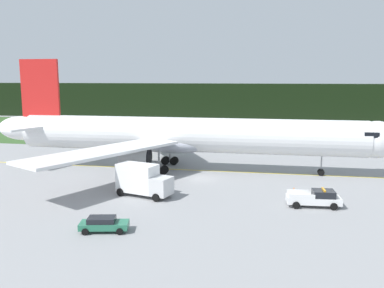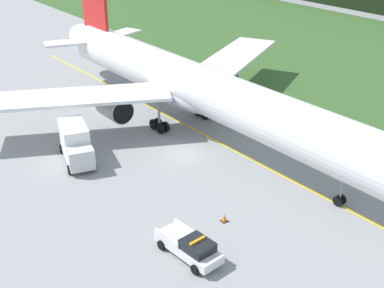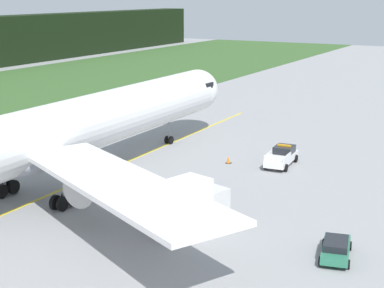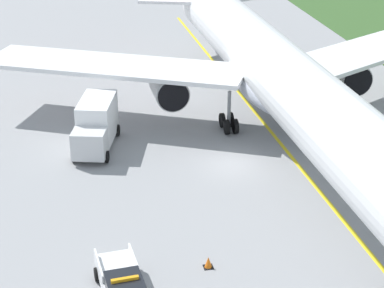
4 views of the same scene
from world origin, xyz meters
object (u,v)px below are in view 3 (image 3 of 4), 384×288
object	(u,v)px
ops_pickup_truck	(282,156)
airliner	(52,135)
catering_truck	(187,203)
staff_car	(336,248)
apron_cone	(228,160)

from	to	relation	value
ops_pickup_truck	airliner	bearing A→B (deg)	141.08
catering_truck	airliner	bearing A→B (deg)	83.73
staff_car	apron_cone	bearing A→B (deg)	42.87
ops_pickup_truck	catering_truck	size ratio (longest dim) A/B	0.83
catering_truck	ops_pickup_truck	bearing A→B (deg)	-0.70
airliner	apron_cone	size ratio (longest dim) A/B	86.18
catering_truck	staff_car	bearing A→B (deg)	-89.92
ops_pickup_truck	catering_truck	world-z (taller)	catering_truck
catering_truck	apron_cone	distance (m)	17.75
staff_car	apron_cone	world-z (taller)	staff_car
airliner	ops_pickup_truck	xyz separation A→B (m)	(17.48, -14.11, -4.20)
airliner	staff_car	xyz separation A→B (m)	(-1.51, -24.96, -4.41)
airliner	ops_pickup_truck	distance (m)	22.85
catering_truck	staff_car	distance (m)	11.14
airliner	apron_cone	distance (m)	18.64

